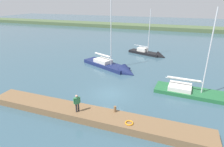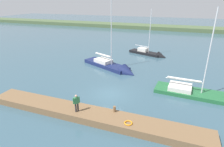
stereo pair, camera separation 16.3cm
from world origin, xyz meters
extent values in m
plane|color=#385666|center=(0.00, 0.00, 0.00)|extent=(200.00, 200.00, 0.00)
cube|color=#4C603D|center=(0.00, -51.52, 0.00)|extent=(180.00, 8.00, 2.40)
cube|color=brown|center=(0.00, 4.73, 0.33)|extent=(20.04, 2.15, 0.65)
cylinder|color=brown|center=(-2.00, 3.98, 0.91)|extent=(0.23, 0.23, 0.52)
torus|color=orange|center=(-3.59, 5.16, 0.70)|extent=(0.66, 0.66, 0.10)
cube|color=navy|center=(3.81, -8.41, 0.07)|extent=(8.17, 5.31, 0.89)
cone|color=navy|center=(-0.33, -6.55, 0.07)|extent=(2.76, 2.87, 2.24)
cube|color=silver|center=(4.36, -8.66, 0.78)|extent=(3.12, 2.66, 0.52)
cylinder|color=silver|center=(2.75, -7.94, 5.56)|extent=(0.12, 0.12, 10.08)
cylinder|color=silver|center=(4.41, -8.68, 1.60)|extent=(3.34, 1.57, 0.10)
cylinder|color=silver|center=(4.41, -8.68, 1.72)|extent=(3.07, 1.55, 0.24)
cube|color=black|center=(-0.47, -17.56, 0.06)|extent=(6.32, 3.64, 0.80)
cone|color=black|center=(-3.75, -16.42, 0.06)|extent=(2.05, 2.15, 1.74)
cube|color=silver|center=(-0.02, -17.72, 0.79)|extent=(2.04, 1.73, 0.67)
cylinder|color=silver|center=(-1.14, -17.33, 4.33)|extent=(0.12, 0.12, 7.75)
cylinder|color=silver|center=(0.28, -17.82, 1.45)|extent=(2.87, 1.08, 0.10)
cube|color=#236638|center=(-8.49, -3.09, 0.03)|extent=(8.03, 3.02, 0.76)
cube|color=silver|center=(-7.16, -3.17, 0.64)|extent=(2.51, 2.24, 0.46)
cylinder|color=silver|center=(-9.37, -3.03, 4.74)|extent=(0.13, 0.13, 8.67)
cylinder|color=silver|center=(-7.45, -3.16, 1.51)|extent=(3.85, 0.34, 0.10)
cylinder|color=silver|center=(-7.45, -3.16, 1.63)|extent=(3.47, 0.43, 0.21)
cylinder|color=#28282D|center=(1.09, 5.14, 1.05)|extent=(0.14, 0.14, 0.80)
cylinder|color=#28282D|center=(0.97, 4.98, 1.05)|extent=(0.14, 0.14, 0.80)
cube|color=#337F4C|center=(1.03, 5.06, 1.74)|extent=(0.44, 0.48, 0.57)
sphere|color=tan|center=(1.03, 5.06, 2.16)|extent=(0.22, 0.22, 0.22)
cylinder|color=#337F4C|center=(1.20, 5.27, 1.75)|extent=(0.09, 0.09, 0.54)
cylinder|color=#337F4C|center=(0.87, 4.85, 1.75)|extent=(0.09, 0.09, 0.54)
camera|label=1|loc=(-6.49, 17.08, 9.68)|focal=30.10mm
camera|label=2|loc=(-6.64, 17.03, 9.68)|focal=30.10mm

